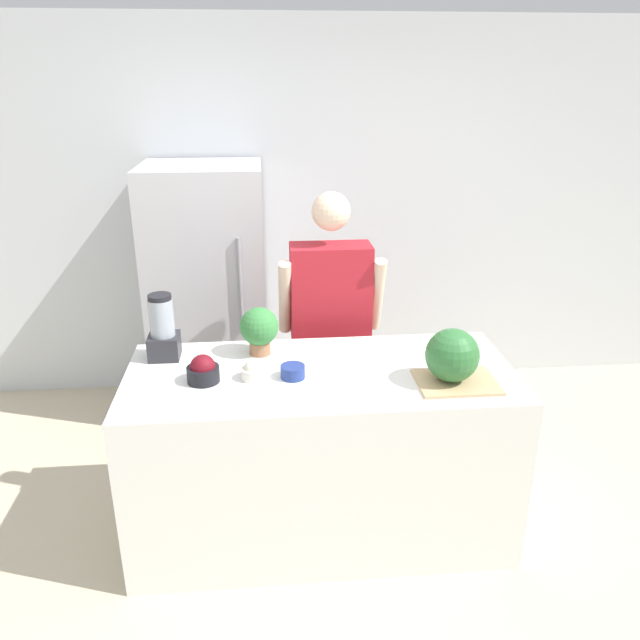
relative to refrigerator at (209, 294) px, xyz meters
The scene contains 12 objects.
ground_plane 2.05m from the refrigerator, 70.26° to the right, with size 14.00×14.00×0.00m, color beige.
wall_back 0.87m from the refrigerator, 32.00° to the left, with size 8.00×0.06×2.60m.
counter_island 1.54m from the refrigerator, 64.92° to the right, with size 1.86×0.82×0.90m.
refrigerator is the anchor object (origin of this frame).
person 1.00m from the refrigerator, 41.69° to the right, with size 0.60×0.26×1.64m.
cutting_board 1.96m from the refrigerator, 50.86° to the right, with size 0.37×0.28×0.01m.
watermelon 1.95m from the refrigerator, 51.22° to the right, with size 0.25×0.25×0.25m.
bowl_cherries 1.40m from the refrigerator, 86.70° to the right, with size 0.15×0.15×0.13m.
bowl_cream 1.42m from the refrigerator, 77.40° to the right, with size 0.12×0.12×0.10m.
bowl_small_blue 1.48m from the refrigerator, 70.51° to the right, with size 0.11×0.11×0.06m.
blender 1.13m from the refrigerator, 96.80° to the right, with size 0.15×0.15×0.33m.
potted_plant 1.18m from the refrigerator, 72.86° to the right, with size 0.19×0.19×0.25m.
Camera 1 is at (-0.26, -2.26, 2.22)m, focal length 35.00 mm.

